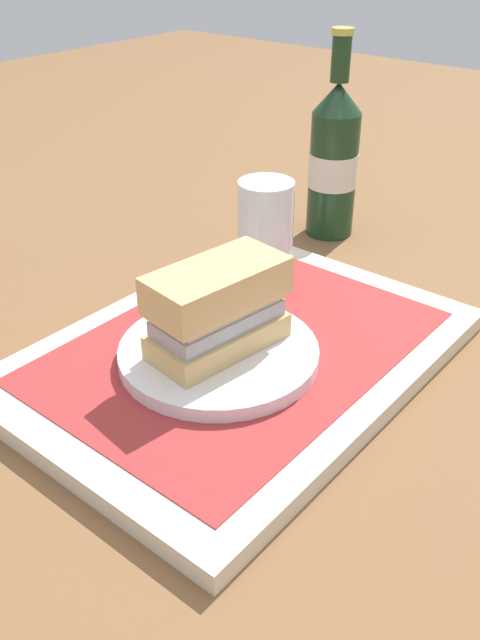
{
  "coord_description": "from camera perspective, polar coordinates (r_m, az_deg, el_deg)",
  "views": [
    {
      "loc": [
        -0.43,
        -0.36,
        0.39
      ],
      "look_at": [
        0.0,
        0.0,
        0.05
      ],
      "focal_mm": 38.54,
      "sensor_mm": 36.0,
      "label": 1
    }
  ],
  "objects": [
    {
      "name": "tray",
      "position": [
        0.68,
        0.0,
        -2.87
      ],
      "size": [
        0.44,
        0.32,
        0.02
      ],
      "primitive_type": "cube",
      "color": "beige",
      "rests_on": "ground_plane"
    },
    {
      "name": "beer_bottle",
      "position": [
        0.94,
        7.78,
        13.09
      ],
      "size": [
        0.07,
        0.07,
        0.27
      ],
      "color": "#19381E",
      "rests_on": "ground_plane"
    },
    {
      "name": "ground_plane",
      "position": [
        0.69,
        0.0,
        -3.56
      ],
      "size": [
        3.0,
        3.0,
        0.0
      ],
      "primitive_type": "plane",
      "color": "brown"
    },
    {
      "name": "placemat",
      "position": [
        0.68,
        0.0,
        -2.13
      ],
      "size": [
        0.38,
        0.27,
        0.0
      ],
      "primitive_type": "cube",
      "color": "#9E2D2D",
      "rests_on": "tray"
    },
    {
      "name": "plate",
      "position": [
        0.65,
        -1.61,
        -2.85
      ],
      "size": [
        0.19,
        0.19,
        0.01
      ],
      "primitive_type": "cylinder",
      "color": "white",
      "rests_on": "placemat"
    },
    {
      "name": "beer_glass",
      "position": [
        0.75,
        2.12,
        7.49
      ],
      "size": [
        0.06,
        0.06,
        0.12
      ],
      "color": "silver",
      "rests_on": "placemat"
    },
    {
      "name": "sandwich",
      "position": [
        0.63,
        -1.44,
        1.07
      ],
      "size": [
        0.14,
        0.08,
        0.08
      ],
      "rotation": [
        0.0,
        0.0,
        -0.14
      ],
      "color": "tan",
      "rests_on": "plate"
    }
  ]
}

